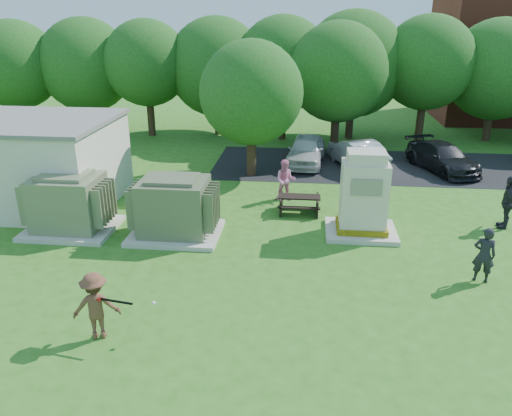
# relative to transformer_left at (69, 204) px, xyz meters

# --- Properties ---
(ground) EXTENTS (120.00, 120.00, 0.00)m
(ground) POSITION_rel_transformer_left_xyz_m (6.50, -4.50, -0.97)
(ground) COLOR #2D6619
(ground) RESTS_ON ground
(parking_strip) EXTENTS (20.00, 6.00, 0.01)m
(parking_strip) POSITION_rel_transformer_left_xyz_m (13.50, 9.00, -0.96)
(parking_strip) COLOR #232326
(parking_strip) RESTS_ON ground
(transformer_left) EXTENTS (3.00, 2.40, 2.07)m
(transformer_left) POSITION_rel_transformer_left_xyz_m (0.00, 0.00, 0.00)
(transformer_left) COLOR beige
(transformer_left) RESTS_ON ground
(transformer_right) EXTENTS (3.00, 2.40, 2.07)m
(transformer_right) POSITION_rel_transformer_left_xyz_m (3.70, 0.00, 0.00)
(transformer_right) COLOR beige
(transformer_right) RESTS_ON ground
(generator_cabinet) EXTENTS (2.39, 1.95, 2.91)m
(generator_cabinet) POSITION_rel_transformer_left_xyz_m (9.98, 0.80, 0.30)
(generator_cabinet) COLOR beige
(generator_cabinet) RESTS_ON ground
(picnic_table) EXTENTS (1.57, 1.18, 0.67)m
(picnic_table) POSITION_rel_transformer_left_xyz_m (7.82, 2.48, -0.55)
(picnic_table) COLOR black
(picnic_table) RESTS_ON ground
(batter) EXTENTS (1.20, 0.89, 1.66)m
(batter) POSITION_rel_transformer_left_xyz_m (3.36, -5.78, -0.14)
(batter) COLOR brown
(batter) RESTS_ON ground
(person_by_generator) EXTENTS (0.67, 0.52, 1.64)m
(person_by_generator) POSITION_rel_transformer_left_xyz_m (13.06, -2.15, -0.15)
(person_by_generator) COLOR black
(person_by_generator) RESTS_ON ground
(person_at_picnic) EXTENTS (0.82, 0.64, 1.68)m
(person_at_picnic) POSITION_rel_transformer_left_xyz_m (7.24, 3.77, -0.13)
(person_at_picnic) COLOR pink
(person_at_picnic) RESTS_ON ground
(person_walking_right) EXTENTS (0.71, 1.19, 1.90)m
(person_walking_right) POSITION_rel_transformer_left_xyz_m (15.04, 1.85, -0.02)
(person_walking_right) COLOR #27272C
(person_walking_right) RESTS_ON ground
(car_white) EXTENTS (2.10, 4.34, 1.43)m
(car_white) POSITION_rel_transformer_left_xyz_m (8.00, 9.03, -0.26)
(car_white) COLOR silver
(car_white) RESTS_ON ground
(car_silver_a) EXTENTS (2.88, 4.47, 1.39)m
(car_silver_a) POSITION_rel_transformer_left_xyz_m (10.47, 8.72, -0.27)
(car_silver_a) COLOR #B7B8BD
(car_silver_a) RESTS_ON ground
(car_dark) EXTENTS (3.31, 4.78, 1.28)m
(car_dark) POSITION_rel_transformer_left_xyz_m (14.48, 8.63, -0.33)
(car_dark) COLOR black
(car_dark) RESTS_ON ground
(batting_equipment) EXTENTS (1.42, 0.40, 0.23)m
(batting_equipment) POSITION_rel_transformer_left_xyz_m (3.95, -5.89, 0.09)
(batting_equipment) COLOR black
(batting_equipment) RESTS_ON ground
(tree_row) EXTENTS (41.30, 13.30, 7.30)m
(tree_row) POSITION_rel_transformer_left_xyz_m (8.25, 14.00, 3.18)
(tree_row) COLOR #47301E
(tree_row) RESTS_ON ground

